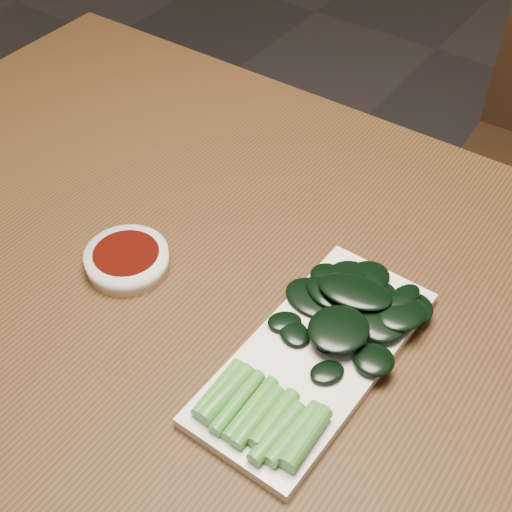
{
  "coord_description": "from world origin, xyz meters",
  "views": [
    {
      "loc": [
        0.33,
        -0.5,
        1.39
      ],
      "look_at": [
        -0.04,
        0.02,
        0.76
      ],
      "focal_mm": 50.0,
      "sensor_mm": 36.0,
      "label": 1
    }
  ],
  "objects_px": {
    "sauce_bowl": "(127,260)",
    "gai_lan": "(335,334)",
    "table": "(269,323)",
    "serving_plate": "(315,356)"
  },
  "relations": [
    {
      "from": "gai_lan",
      "to": "sauce_bowl",
      "type": "bearing_deg",
      "value": -172.12
    },
    {
      "from": "sauce_bowl",
      "to": "table",
      "type": "bearing_deg",
      "value": 24.99
    },
    {
      "from": "gai_lan",
      "to": "table",
      "type": "bearing_deg",
      "value": 161.26
    },
    {
      "from": "sauce_bowl",
      "to": "serving_plate",
      "type": "bearing_deg",
      "value": 2.52
    },
    {
      "from": "serving_plate",
      "to": "gai_lan",
      "type": "height_order",
      "value": "gai_lan"
    },
    {
      "from": "table",
      "to": "gai_lan",
      "type": "height_order",
      "value": "gai_lan"
    },
    {
      "from": "gai_lan",
      "to": "serving_plate",
      "type": "bearing_deg",
      "value": -107.27
    },
    {
      "from": "table",
      "to": "serving_plate",
      "type": "height_order",
      "value": "serving_plate"
    },
    {
      "from": "sauce_bowl",
      "to": "gai_lan",
      "type": "height_order",
      "value": "gai_lan"
    },
    {
      "from": "table",
      "to": "serving_plate",
      "type": "bearing_deg",
      "value": -31.78
    }
  ]
}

